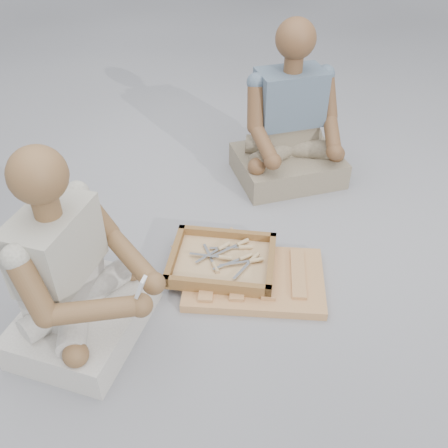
{
  "coord_description": "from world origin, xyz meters",
  "views": [
    {
      "loc": [
        -0.16,
        -1.64,
        1.76
      ],
      "look_at": [
        -0.09,
        0.2,
        0.3
      ],
      "focal_mm": 40.0,
      "sensor_mm": 36.0,
      "label": 1
    }
  ],
  "objects_px": {
    "craftsman": "(74,280)",
    "companion": "(290,130)",
    "carved_panel": "(254,279)",
    "tool_tray": "(222,261)"
  },
  "relations": [
    {
      "from": "craftsman",
      "to": "tool_tray",
      "type": "bearing_deg",
      "value": 139.72
    },
    {
      "from": "carved_panel",
      "to": "craftsman",
      "type": "height_order",
      "value": "craftsman"
    },
    {
      "from": "craftsman",
      "to": "companion",
      "type": "xyz_separation_m",
      "value": [
        1.06,
        1.23,
        0.01
      ]
    },
    {
      "from": "companion",
      "to": "carved_panel",
      "type": "bearing_deg",
      "value": 59.09
    },
    {
      "from": "carved_panel",
      "to": "companion",
      "type": "height_order",
      "value": "companion"
    },
    {
      "from": "tool_tray",
      "to": "craftsman",
      "type": "distance_m",
      "value": 0.76
    },
    {
      "from": "carved_panel",
      "to": "tool_tray",
      "type": "relative_size",
      "value": 1.17
    },
    {
      "from": "carved_panel",
      "to": "companion",
      "type": "bearing_deg",
      "value": 73.36
    },
    {
      "from": "carved_panel",
      "to": "companion",
      "type": "distance_m",
      "value": 1.05
    },
    {
      "from": "companion",
      "to": "craftsman",
      "type": "bearing_deg",
      "value": 34.98
    }
  ]
}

